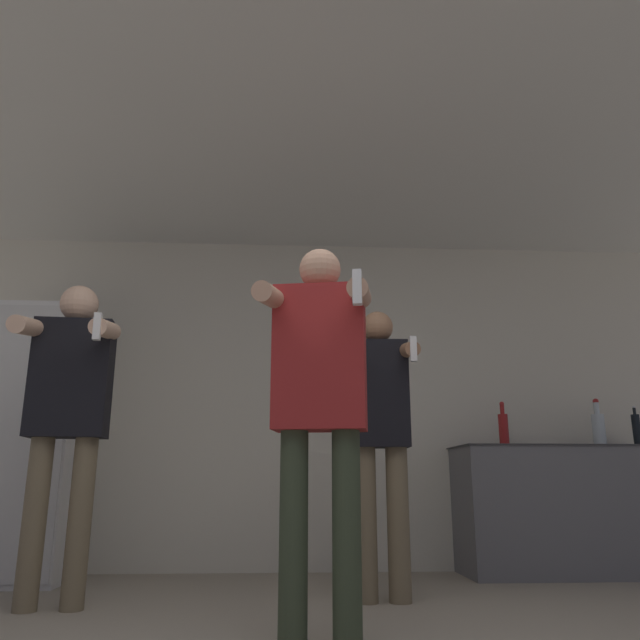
# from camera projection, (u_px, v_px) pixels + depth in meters

# --- Properties ---
(wall_back) EXTENTS (7.00, 0.06, 2.55)m
(wall_back) POSITION_uv_depth(u_px,v_px,m) (297.00, 399.00, 4.89)
(wall_back) COLOR beige
(wall_back) RESTS_ON ground_plane
(ceiling_slab) EXTENTS (7.00, 3.57, 0.05)m
(ceiling_slab) POSITION_uv_depth(u_px,v_px,m) (304.00, 147.00, 3.73)
(ceiling_slab) COLOR silver
(ceiling_slab) RESTS_ON wall_back
(refrigerator) EXTENTS (0.74, 0.76, 1.83)m
(refrigerator) POSITION_uv_depth(u_px,v_px,m) (29.00, 441.00, 4.32)
(refrigerator) COLOR white
(refrigerator) RESTS_ON ground_plane
(counter) EXTENTS (1.52, 0.61, 0.90)m
(counter) POSITION_uv_depth(u_px,v_px,m) (564.00, 510.00, 4.48)
(counter) COLOR slate
(counter) RESTS_ON ground_plane
(bottle_brown_liquor) EXTENTS (0.09, 0.09, 0.35)m
(bottle_brown_liquor) POSITION_uv_depth(u_px,v_px,m) (599.00, 428.00, 4.64)
(bottle_brown_liquor) COLOR silver
(bottle_brown_liquor) RESTS_ON counter
(bottle_dark_rum) EXTENTS (0.06, 0.06, 0.30)m
(bottle_dark_rum) POSITION_uv_depth(u_px,v_px,m) (637.00, 429.00, 4.66)
(bottle_dark_rum) COLOR black
(bottle_dark_rum) RESTS_ON counter
(bottle_clear_vodka) EXTENTS (0.07, 0.07, 0.33)m
(bottle_clear_vodka) POSITION_uv_depth(u_px,v_px,m) (504.00, 428.00, 4.60)
(bottle_clear_vodka) COLOR maroon
(bottle_clear_vodka) RESTS_ON counter
(person_woman_foreground) EXTENTS (0.53, 0.55, 1.67)m
(person_woman_foreground) POSITION_uv_depth(u_px,v_px,m) (320.00, 393.00, 2.69)
(person_woman_foreground) COLOR #38422D
(person_woman_foreground) RESTS_ON ground_plane
(person_man_side) EXTENTS (0.52, 0.54, 1.73)m
(person_man_side) POSITION_uv_depth(u_px,v_px,m) (69.00, 403.00, 3.41)
(person_man_side) COLOR #75664C
(person_man_side) RESTS_ON ground_plane
(person_spectator_back) EXTENTS (0.41, 0.42, 1.64)m
(person_spectator_back) POSITION_uv_depth(u_px,v_px,m) (380.00, 426.00, 3.61)
(person_spectator_back) COLOR #75664C
(person_spectator_back) RESTS_ON ground_plane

